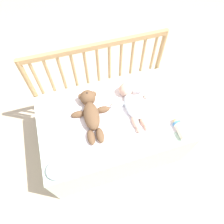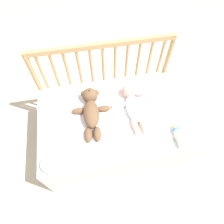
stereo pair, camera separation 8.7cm
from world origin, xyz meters
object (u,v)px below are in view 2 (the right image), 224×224
baby (133,105)px  small_pillow (55,162)px  teddy_bear (91,109)px  baby_bottle (179,135)px

baby → small_pillow: (-0.59, -0.33, -0.01)m
teddy_bear → baby_bottle: 0.65m
teddy_bear → small_pillow: 0.44m
teddy_bear → baby: 0.32m
baby → baby_bottle: bearing=-49.9°
teddy_bear → small_pillow: (-0.28, -0.34, -0.02)m
teddy_bear → baby_bottle: teddy_bear is taller
teddy_bear → baby_bottle: bearing=-28.5°
baby_bottle → small_pillow: 0.84m
teddy_bear → baby: bearing=-1.4°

